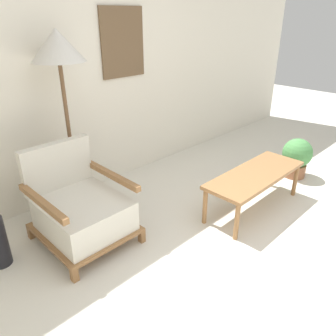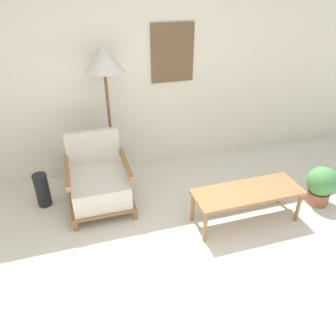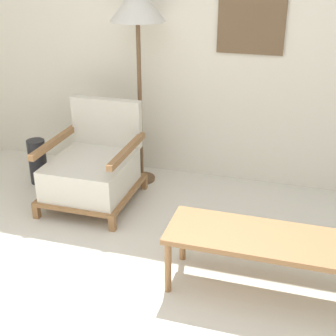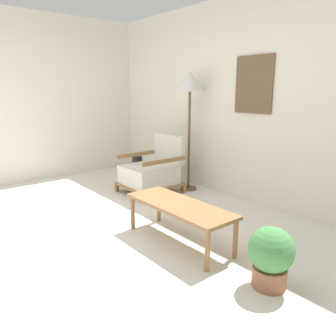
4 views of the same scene
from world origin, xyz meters
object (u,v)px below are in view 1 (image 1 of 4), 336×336
floor_lamp (58,53)px  potted_plant (297,156)px  coffee_table (255,177)px  armchair (81,209)px

floor_lamp → potted_plant: (2.28, -1.26, -1.27)m
coffee_table → potted_plant: bearing=2.0°
armchair → floor_lamp: floor_lamp is taller
armchair → coffee_table: 1.71m
floor_lamp → armchair: bearing=-116.3°
armchair → coffee_table: armchair is taller
floor_lamp → potted_plant: floor_lamp is taller
armchair → potted_plant: armchair is taller
armchair → coffee_table: bearing=-27.6°
potted_plant → floor_lamp: bearing=151.0°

